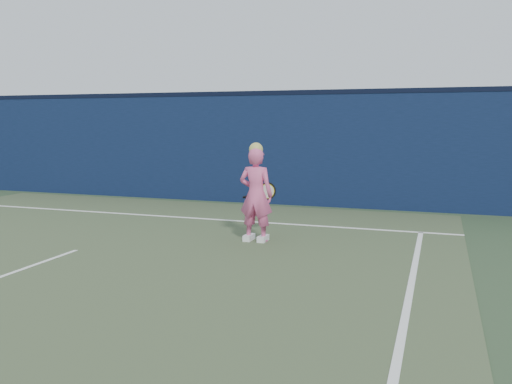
% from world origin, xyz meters
% --- Properties ---
extents(ground, '(80.00, 80.00, 0.00)m').
position_xyz_m(ground, '(0.00, 0.00, 0.00)').
color(ground, '#273E26').
rests_on(ground, ground).
extents(backstop_wall, '(24.00, 0.40, 2.50)m').
position_xyz_m(backstop_wall, '(0.00, 6.50, 1.25)').
color(backstop_wall, '#0C1935').
rests_on(backstop_wall, ground).
extents(wall_cap, '(24.00, 0.42, 0.10)m').
position_xyz_m(wall_cap, '(0.00, 6.50, 2.55)').
color(wall_cap, black).
rests_on(wall_cap, backstop_wall).
extents(player, '(0.55, 0.37, 1.58)m').
position_xyz_m(player, '(2.31, 2.49, 0.76)').
color(player, '#E55991').
rests_on(player, ground).
extents(racket, '(0.55, 0.23, 0.30)m').
position_xyz_m(racket, '(2.32, 2.97, 0.74)').
color(racket, black).
rests_on(racket, ground).
extents(court_lines, '(11.00, 12.04, 0.01)m').
position_xyz_m(court_lines, '(0.00, -0.33, 0.01)').
color(court_lines, white).
rests_on(court_lines, court_surface).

